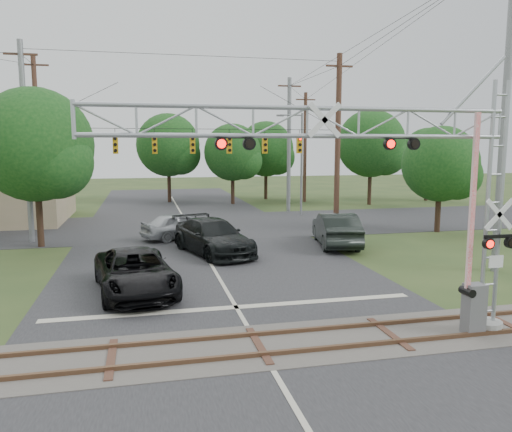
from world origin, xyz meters
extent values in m
plane|color=#2B401D|center=(0.00, 0.00, 0.00)|extent=(160.00, 160.00, 0.00)
cube|color=#27272A|center=(0.00, 10.00, 0.01)|extent=(14.00, 90.00, 0.02)
cube|color=#27272A|center=(0.00, 24.00, 0.01)|extent=(90.00, 12.00, 0.02)
cube|color=#4D4743|center=(0.00, 2.00, 0.02)|extent=(90.00, 3.20, 0.05)
cube|color=brown|center=(0.00, 1.28, 0.09)|extent=(90.00, 0.12, 0.14)
cube|color=brown|center=(0.00, 2.72, 0.09)|extent=(90.00, 0.12, 0.14)
cylinder|color=gray|center=(7.08, 1.70, 0.16)|extent=(0.93, 0.93, 0.31)
cube|color=silver|center=(7.02, 1.39, 2.23)|extent=(0.47, 0.03, 0.36)
cube|color=slate|center=(6.45, 1.49, 0.78)|extent=(0.57, 0.47, 1.56)
cube|color=red|center=(6.19, 1.49, 3.95)|extent=(0.15, 0.09, 5.19)
cylinder|color=gray|center=(-9.50, 20.00, 5.75)|extent=(0.32, 0.32, 11.50)
cylinder|color=#482B21|center=(9.50, 20.00, 5.75)|extent=(0.36, 0.36, 11.50)
cylinder|color=black|center=(0.00, 20.00, 6.65)|extent=(19.00, 0.03, 0.03)
cube|color=#E9A210|center=(-6.86, 20.00, 5.70)|extent=(0.30, 0.30, 1.10)
cube|color=#E9A210|center=(-4.57, 20.00, 5.70)|extent=(0.30, 0.30, 1.10)
cube|color=#E9A210|center=(-2.29, 20.00, 5.70)|extent=(0.30, 0.30, 1.10)
cube|color=#E9A210|center=(0.00, 20.00, 5.70)|extent=(0.30, 0.30, 1.10)
cube|color=#E9A210|center=(2.29, 20.00, 5.70)|extent=(0.30, 0.30, 1.10)
cube|color=#E9A210|center=(4.57, 20.00, 5.70)|extent=(0.30, 0.30, 1.10)
cube|color=#E9A210|center=(6.86, 20.00, 5.70)|extent=(0.30, 0.30, 1.10)
imported|color=black|center=(-3.44, 8.15, 0.82)|extent=(3.56, 6.26, 1.65)
imported|color=black|center=(0.45, 14.51, 0.91)|extent=(4.32, 6.72, 1.81)
imported|color=#9FA2A6|center=(-0.87, 19.21, 0.82)|extent=(5.16, 3.50, 1.63)
imported|color=black|center=(7.54, 15.11, 0.94)|extent=(3.11, 6.01, 1.89)
cylinder|color=gray|center=(9.57, 27.79, 4.12)|extent=(0.18, 0.18, 8.24)
cylinder|color=gray|center=(8.65, 27.79, 8.06)|extent=(1.83, 0.11, 0.11)
cube|color=slate|center=(7.73, 27.79, 8.01)|extent=(0.55, 0.23, 0.14)
cylinder|color=#482B21|center=(-10.22, 27.30, 5.96)|extent=(0.34, 0.34, 11.91)
cube|color=#482B21|center=(-10.22, 27.30, 11.21)|extent=(2.00, 0.12, 0.12)
cylinder|color=gray|center=(9.20, 30.22, 5.65)|extent=(0.34, 0.34, 11.30)
cube|color=#482B21|center=(9.20, 30.22, 10.60)|extent=(2.00, 0.12, 0.12)
cylinder|color=gray|center=(12.37, 8.05, 7.22)|extent=(0.34, 0.34, 14.44)
cylinder|color=#482B21|center=(12.94, 37.13, 5.44)|extent=(0.34, 0.34, 10.87)
cube|color=#482B21|center=(12.94, 37.13, 10.17)|extent=(2.00, 0.12, 0.12)
cylinder|color=#332117|center=(-13.07, 34.60, 1.58)|extent=(0.36, 0.36, 3.15)
sphere|color=#123F15|center=(-13.07, 34.60, 4.45)|extent=(4.88, 4.88, 4.88)
cylinder|color=#332117|center=(-8.72, 18.43, 2.01)|extent=(0.36, 0.36, 4.03)
sphere|color=#123F15|center=(-8.72, 18.43, 5.67)|extent=(6.22, 6.22, 6.22)
cylinder|color=#332117|center=(-0.48, 39.72, 2.03)|extent=(0.36, 0.36, 4.05)
sphere|color=#123F15|center=(-0.48, 39.72, 5.71)|extent=(6.26, 6.26, 6.26)
cylinder|color=#332117|center=(5.46, 36.65, 1.78)|extent=(0.36, 0.36, 3.56)
sphere|color=#123F15|center=(5.46, 36.65, 5.02)|extent=(5.50, 5.50, 5.50)
cylinder|color=#332117|center=(9.74, 40.55, 1.88)|extent=(0.36, 0.36, 3.77)
sphere|color=#123F15|center=(9.74, 40.55, 5.31)|extent=(5.82, 5.82, 5.82)
cylinder|color=#332117|center=(15.78, 17.95, 1.58)|extent=(0.36, 0.36, 3.17)
sphere|color=#123F15|center=(15.78, 17.95, 4.47)|extent=(4.90, 4.90, 4.90)
cylinder|color=#332117|center=(18.24, 33.28, 2.08)|extent=(0.36, 0.36, 4.16)
sphere|color=#123F15|center=(18.24, 33.28, 5.86)|extent=(6.43, 6.43, 6.43)
cylinder|color=#332117|center=(25.57, 35.32, 1.72)|extent=(0.36, 0.36, 3.43)
sphere|color=#123F15|center=(25.57, 35.32, 4.83)|extent=(5.30, 5.30, 5.30)
camera|label=1|loc=(-3.04, -11.02, 5.60)|focal=35.00mm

